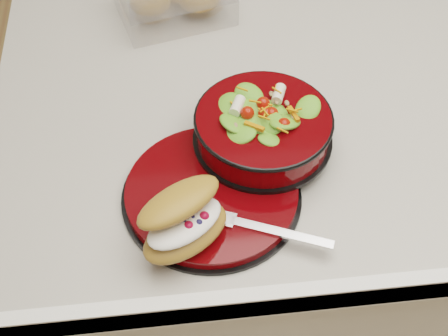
{
  "coord_description": "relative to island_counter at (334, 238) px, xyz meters",
  "views": [
    {
      "loc": [
        -0.33,
        -0.74,
        1.61
      ],
      "look_at": [
        -0.26,
        -0.18,
        0.94
      ],
      "focal_mm": 50.0,
      "sensor_mm": 36.0,
      "label": 1
    }
  ],
  "objects": [
    {
      "name": "dinner_plate",
      "position": [
        -0.28,
        -0.2,
        0.46
      ],
      "size": [
        0.26,
        0.26,
        0.02
      ],
      "rotation": [
        0.0,
        0.0,
        -0.34
      ],
      "color": "black",
      "rests_on": "island_counter"
    },
    {
      "name": "croissant",
      "position": [
        -0.33,
        -0.27,
        0.5
      ],
      "size": [
        0.14,
        0.14,
        0.08
      ],
      "rotation": [
        0.0,
        0.0,
        0.58
      ],
      "color": "#A87A33",
      "rests_on": "dinner_plate"
    },
    {
      "name": "salad_bowl",
      "position": [
        -0.2,
        -0.11,
        0.5
      ],
      "size": [
        0.21,
        0.21,
        0.09
      ],
      "rotation": [
        0.0,
        0.0,
        0.4
      ],
      "color": "black",
      "rests_on": "dinner_plate"
    },
    {
      "name": "fork",
      "position": [
        -0.22,
        -0.27,
        0.47
      ],
      "size": [
        0.17,
        0.09,
        0.0
      ],
      "rotation": [
        0.0,
        0.0,
        1.17
      ],
      "color": "silver",
      "rests_on": "dinner_plate"
    },
    {
      "name": "island_counter",
      "position": [
        0.0,
        0.0,
        0.0
      ],
      "size": [
        1.24,
        0.74,
        0.9
      ],
      "color": "silver",
      "rests_on": "ground"
    }
  ]
}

